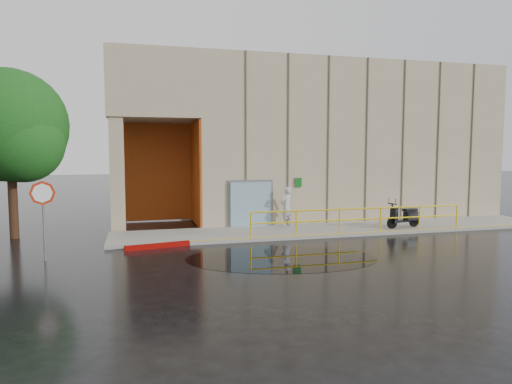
{
  "coord_description": "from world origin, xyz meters",
  "views": [
    {
      "loc": [
        -4.86,
        -14.05,
        3.55
      ],
      "look_at": [
        -0.33,
        3.0,
        1.97
      ],
      "focal_mm": 32.0,
      "sensor_mm": 36.0,
      "label": 1
    }
  ],
  "objects_px": {
    "person": "(287,207)",
    "red_curb": "(158,246)",
    "stop_sign": "(43,203)",
    "scooter": "(404,210)",
    "tree_near": "(13,130)"
  },
  "relations": [
    {
      "from": "person",
      "to": "stop_sign",
      "type": "bearing_deg",
      "value": -10.23
    },
    {
      "from": "scooter",
      "to": "stop_sign",
      "type": "bearing_deg",
      "value": 178.21
    },
    {
      "from": "scooter",
      "to": "stop_sign",
      "type": "relative_size",
      "value": 0.69
    },
    {
      "from": "red_curb",
      "to": "tree_near",
      "type": "xyz_separation_m",
      "value": [
        -5.43,
        3.36,
        4.31
      ]
    },
    {
      "from": "red_curb",
      "to": "stop_sign",
      "type": "bearing_deg",
      "value": -163.88
    },
    {
      "from": "stop_sign",
      "to": "tree_near",
      "type": "relative_size",
      "value": 0.38
    },
    {
      "from": "stop_sign",
      "to": "red_curb",
      "type": "height_order",
      "value": "stop_sign"
    },
    {
      "from": "person",
      "to": "red_curb",
      "type": "height_order",
      "value": "person"
    },
    {
      "from": "stop_sign",
      "to": "person",
      "type": "bearing_deg",
      "value": 29.76
    },
    {
      "from": "red_curb",
      "to": "tree_near",
      "type": "relative_size",
      "value": 0.35
    },
    {
      "from": "scooter",
      "to": "tree_near",
      "type": "height_order",
      "value": "tree_near"
    },
    {
      "from": "person",
      "to": "stop_sign",
      "type": "relative_size",
      "value": 0.69
    },
    {
      "from": "stop_sign",
      "to": "red_curb",
      "type": "distance_m",
      "value": 4.19
    },
    {
      "from": "person",
      "to": "red_curb",
      "type": "distance_m",
      "value": 6.53
    },
    {
      "from": "person",
      "to": "red_curb",
      "type": "relative_size",
      "value": 0.75
    }
  ]
}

